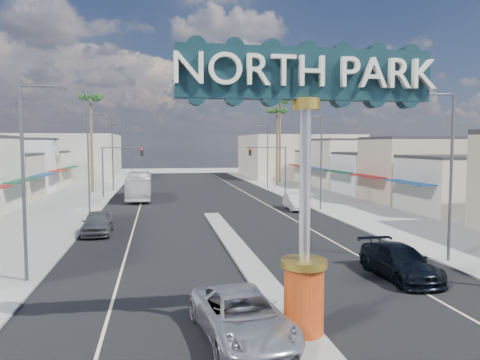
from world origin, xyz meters
name	(u,v)px	position (x,y,z in m)	size (l,w,h in m)	color
ground	(210,213)	(0.00, 30.00, 0.00)	(160.00, 160.00, 0.00)	gray
road	(210,213)	(0.00, 30.00, 0.01)	(20.00, 120.00, 0.01)	black
median_island	(240,252)	(0.00, 14.00, 0.08)	(1.30, 30.00, 0.16)	gray
sidewalk_left	(49,217)	(-14.00, 30.00, 0.06)	(8.00, 120.00, 0.12)	gray
sidewalk_right	(354,209)	(14.00, 30.00, 0.06)	(8.00, 120.00, 0.12)	gray
storefront_row_right	(386,170)	(24.00, 43.00, 3.00)	(12.00, 42.00, 6.00)	#B7B29E
backdrop_far_left	(59,157)	(-22.00, 75.00, 4.00)	(20.00, 20.00, 8.00)	#B7B29E
backdrop_far_right	(298,156)	(22.00, 75.00, 4.00)	(20.00, 20.00, 8.00)	beige
gateway_sign	(305,157)	(0.00, 1.98, 5.93)	(8.20, 1.50, 9.15)	red
traffic_signal_left	(119,162)	(-9.18, 43.99, 4.27)	(5.09, 0.45, 6.00)	#47474C
traffic_signal_right	(271,161)	(9.18, 43.99, 4.27)	(5.09, 0.45, 6.00)	#47474C
streetlight_l_near	(27,172)	(-10.43, 10.00, 5.07)	(2.03, 0.22, 9.00)	#47474C
streetlight_l_mid	(90,159)	(-10.43, 30.00, 5.07)	(2.03, 0.22, 9.00)	#47474C
streetlight_l_far	(114,153)	(-10.43, 52.00, 5.07)	(2.03, 0.22, 9.00)	#47474C
streetlight_r_near	(449,168)	(10.43, 10.00, 5.07)	(2.03, 0.22, 9.00)	#47474C
streetlight_r_mid	(319,157)	(10.43, 30.00, 5.07)	(2.03, 0.22, 9.00)	#47474C
streetlight_r_far	(266,153)	(10.43, 52.00, 5.07)	(2.03, 0.22, 9.00)	#47474C
palm_left_far	(91,103)	(-13.00, 50.00, 11.50)	(2.60, 2.60, 13.10)	brown
palm_right_mid	(277,115)	(13.00, 56.00, 10.60)	(2.60, 2.60, 12.10)	brown
palm_right_far	(280,107)	(15.00, 62.00, 12.39)	(2.60, 2.60, 14.10)	brown
suv_left	(242,316)	(-2.00, 2.23, 0.77)	(2.55, 5.53, 1.54)	silver
suv_right	(400,262)	(6.58, 7.82, 0.77)	(2.16, 5.31, 1.54)	black
car_parked_left	(98,223)	(-8.87, 21.39, 0.83)	(1.95, 4.84, 1.65)	#5E5D62
car_parked_right	(296,202)	(8.38, 30.79, 0.78)	(1.64, 4.71, 1.55)	silver
city_bus	(139,186)	(-6.81, 42.27, 1.54)	(2.59, 11.08, 3.09)	silver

